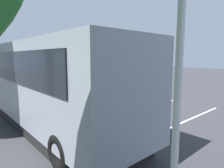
{
  "coord_description": "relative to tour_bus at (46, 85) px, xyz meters",
  "views": [
    {
      "loc": [
        -8.39,
        7.89,
        2.74
      ],
      "look_at": [
        0.69,
        0.51,
        1.1
      ],
      "focal_mm": 30.96,
      "sensor_mm": 36.0,
      "label": 1
    }
  ],
  "objects": [
    {
      "name": "parked_motorcycle_silver",
      "position": [
        0.91,
        -2.16,
        -1.16
      ],
      "size": [
        2.05,
        0.58,
        0.99
      ],
      "color": "black",
      "rests_on": "ground_plane"
    },
    {
      "name": "stunt_motorcycle",
      "position": [
        4.39,
        -6.92,
        -0.64
      ],
      "size": [
        2.03,
        0.58,
        1.68
      ],
      "color": "black",
      "rests_on": "ground_plane"
    },
    {
      "name": "spectator_left",
      "position": [
        0.55,
        -2.71,
        -0.55
      ],
      "size": [
        0.58,
        0.36,
        1.82
      ],
      "color": "#473823",
      "rests_on": "ground_plane"
    },
    {
      "name": "bay_line_b",
      "position": [
        -0.78,
        -5.78,
        -1.64
      ],
      "size": [
        0.3,
        4.79,
        0.01
      ],
      "color": "white",
      "rests_on": "ground_plane"
    },
    {
      "name": "traffic_cone",
      "position": [
        2.42,
        -5.76,
        -1.34
      ],
      "size": [
        0.34,
        0.34,
        0.63
      ],
      "color": "orange",
      "rests_on": "ground_plane"
    },
    {
      "name": "spectator_centre",
      "position": [
        1.78,
        -2.82,
        -0.62
      ],
      "size": [
        0.58,
        0.34,
        1.72
      ],
      "color": "#473823",
      "rests_on": "ground_plane"
    },
    {
      "name": "bay_line_e",
      "position": [
        6.76,
        -5.78,
        -1.64
      ],
      "size": [
        0.27,
        4.17,
        0.01
      ],
      "color": "white",
      "rests_on": "ground_plane"
    },
    {
      "name": "bay_line_c",
      "position": [
        1.73,
        -5.78,
        -1.64
      ],
      "size": [
        0.27,
        4.18,
        0.01
      ],
      "color": "white",
      "rests_on": "ground_plane"
    },
    {
      "name": "bay_line_d",
      "position": [
        4.25,
        -5.78,
        -1.64
      ],
      "size": [
        0.27,
        4.14,
        0.01
      ],
      "color": "white",
      "rests_on": "ground_plane"
    },
    {
      "name": "bay_line_a",
      "position": [
        -3.29,
        -5.78,
        -1.64
      ],
      "size": [
        0.29,
        4.58,
        0.01
      ],
      "color": "white",
      "rests_on": "ground_plane"
    },
    {
      "name": "spectator_far_left",
      "position": [
        -0.66,
        -2.82,
        -0.6
      ],
      "size": [
        0.58,
        0.33,
        1.75
      ],
      "color": "black",
      "rests_on": "ground_plane"
    },
    {
      "name": "tour_bus",
      "position": [
        0.0,
        0.0,
        0.0
      ],
      "size": [
        9.75,
        2.93,
        3.25
      ],
      "color": "#8C939E",
      "rests_on": "ground_plane"
    },
    {
      "name": "ground_plane",
      "position": [
        0.84,
        -5.14,
        -1.64
      ],
      "size": [
        80.0,
        80.0,
        0.0
      ],
      "primitive_type": "plane",
      "color": "#38383D"
    }
  ]
}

